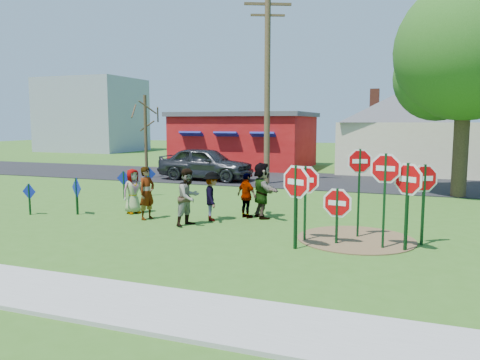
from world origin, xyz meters
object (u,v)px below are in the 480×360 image
(leafy_tree, at_px, (470,58))
(person_a, at_px, (133,191))
(stop_sign_c, at_px, (385,179))
(person_b, at_px, (147,193))
(stop_sign_a, at_px, (296,189))
(stop_sign_b, at_px, (359,170))
(suv, at_px, (206,163))
(utility_pole, at_px, (267,85))
(stop_sign_d, at_px, (424,184))

(leafy_tree, bearing_deg, person_a, -144.80)
(stop_sign_c, relative_size, person_a, 1.63)
(person_b, bearing_deg, person_a, 67.79)
(stop_sign_c, relative_size, leafy_tree, 0.28)
(stop_sign_a, xyz_separation_m, stop_sign_b, (1.36, 1.75, 0.35))
(stop_sign_b, xyz_separation_m, person_a, (-7.85, 0.85, -1.11))
(stop_sign_a, height_order, leafy_tree, leafy_tree)
(stop_sign_b, bearing_deg, suv, 113.86)
(person_b, relative_size, utility_pole, 0.18)
(stop_sign_b, height_order, person_a, stop_sign_b)
(person_a, bearing_deg, stop_sign_d, -65.43)
(stop_sign_d, bearing_deg, stop_sign_b, 142.50)
(stop_sign_a, bearing_deg, person_a, -175.47)
(stop_sign_d, distance_m, person_b, 8.56)
(person_b, height_order, suv, suv)
(stop_sign_b, xyz_separation_m, utility_pole, (-5.74, 10.07, 3.22))
(leafy_tree, bearing_deg, suv, 172.95)
(stop_sign_a, xyz_separation_m, stop_sign_c, (2.10, 0.78, 0.25))
(suv, bearing_deg, person_b, -163.30)
(person_a, bearing_deg, suv, 40.25)
(stop_sign_a, height_order, stop_sign_b, stop_sign_b)
(stop_sign_c, bearing_deg, person_a, 172.36)
(stop_sign_c, distance_m, utility_pole, 13.22)
(suv, xyz_separation_m, leafy_tree, (12.80, -1.58, 4.93))
(stop_sign_a, bearing_deg, leafy_tree, 91.95)
(person_a, bearing_deg, stop_sign_b, -64.99)
(stop_sign_a, height_order, person_b, stop_sign_a)
(person_a, relative_size, leafy_tree, 0.17)
(stop_sign_b, distance_m, stop_sign_c, 1.23)
(stop_sign_b, distance_m, leafy_tree, 10.24)
(stop_sign_d, bearing_deg, person_b, 148.60)
(suv, bearing_deg, person_a, -168.07)
(person_a, height_order, person_b, person_b)
(stop_sign_c, bearing_deg, utility_pole, 124.72)
(stop_sign_a, xyz_separation_m, suv, (-8.01, 12.14, -0.61))
(stop_sign_a, distance_m, utility_pole, 13.10)
(person_b, bearing_deg, stop_sign_c, -84.75)
(stop_sign_c, distance_m, person_b, 7.72)
(stop_sign_a, bearing_deg, stop_sign_c, 46.65)
(stop_sign_b, bearing_deg, person_b, 160.74)
(suv, relative_size, leafy_tree, 0.58)
(person_a, relative_size, suv, 0.30)
(stop_sign_b, bearing_deg, leafy_tree, 50.52)
(stop_sign_b, distance_m, stop_sign_d, 1.71)
(stop_sign_b, bearing_deg, stop_sign_a, -146.11)
(stop_sign_c, bearing_deg, suv, 136.02)
(person_b, xyz_separation_m, suv, (-2.53, 10.26, 0.07))
(person_b, distance_m, leafy_tree, 14.34)
(stop_sign_a, distance_m, stop_sign_b, 2.25)
(stop_sign_d, relative_size, utility_pole, 0.23)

